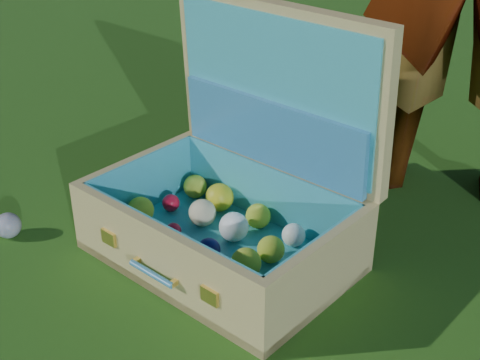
{
  "coord_description": "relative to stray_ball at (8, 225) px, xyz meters",
  "views": [
    {
      "loc": [
        0.77,
        -0.96,
        1.03
      ],
      "look_at": [
        -0.12,
        0.28,
        0.2
      ],
      "focal_mm": 50.0,
      "sensor_mm": 36.0,
      "label": 1
    }
  ],
  "objects": [
    {
      "name": "suitcase",
      "position": [
        0.55,
        0.33,
        0.14
      ],
      "size": [
        0.7,
        0.54,
        0.64
      ],
      "rotation": [
        0.0,
        0.0,
        -0.1
      ],
      "color": "tan",
      "rests_on": "ground"
    },
    {
      "name": "ground",
      "position": [
        0.66,
        0.07,
        -0.04
      ],
      "size": [
        60.0,
        60.0,
        0.0
      ],
      "primitive_type": "plane",
      "color": "#215114",
      "rests_on": "ground"
    },
    {
      "name": "stray_ball",
      "position": [
        0.0,
        0.0,
        0.0
      ],
      "size": [
        0.07,
        0.07,
        0.07
      ],
      "primitive_type": "sphere",
      "color": "teal",
      "rests_on": "ground"
    }
  ]
}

